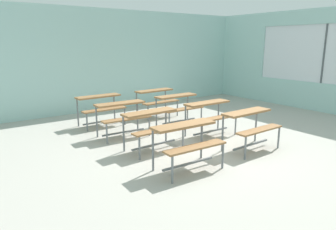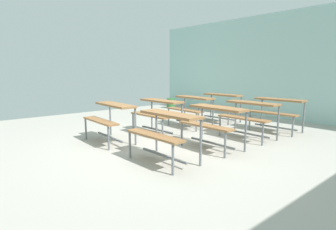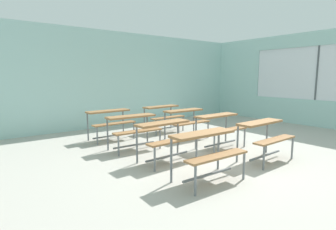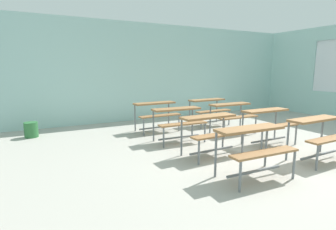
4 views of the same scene
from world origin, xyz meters
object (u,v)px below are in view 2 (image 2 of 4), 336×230
at_px(desk_bench_r0c0, 110,113).
at_px(desk_bench_r3c0, 220,101).
at_px(desk_bench_r1c0, 158,108).
at_px(desk_bench_r2c0, 191,104).
at_px(desk_bench_r0c1, 165,125).
at_px(desk_bench_r3c1, 277,107).
at_px(desk_bench_r2c1, 249,111).
at_px(trash_bin, 171,103).
at_px(desk_bench_r1c1, 214,117).

relative_size(desk_bench_r0c0, desk_bench_r3c0, 1.00).
height_order(desk_bench_r1c0, desk_bench_r2c0, same).
xyz_separation_m(desk_bench_r0c1, desk_bench_r1c0, (-1.53, 1.08, 0.00)).
bearing_deg(desk_bench_r3c0, desk_bench_r3c1, -2.50).
distance_m(desk_bench_r2c0, desk_bench_r3c1, 1.98).
xyz_separation_m(desk_bench_r0c0, desk_bench_r3c1, (1.62, 3.34, 0.00)).
relative_size(desk_bench_r0c0, desk_bench_r1c0, 1.00).
height_order(desk_bench_r2c1, desk_bench_r3c0, same).
distance_m(desk_bench_r0c0, trash_bin, 5.10).
height_order(desk_bench_r1c1, trash_bin, desk_bench_r1c1).
height_order(desk_bench_r0c1, desk_bench_r1c1, same).
distance_m(desk_bench_r0c0, desk_bench_r2c0, 2.23).
xyz_separation_m(desk_bench_r0c1, desk_bench_r2c0, (-1.61, 2.19, 0.00)).
relative_size(desk_bench_r1c0, desk_bench_r3c1, 0.99).
height_order(desk_bench_r0c0, desk_bench_r3c0, same).
bearing_deg(desk_bench_r2c0, trash_bin, 148.70).
relative_size(desk_bench_r0c0, trash_bin, 3.10).
bearing_deg(desk_bench_r1c1, desk_bench_r0c0, -143.76).
bearing_deg(desk_bench_r3c0, desk_bench_r1c1, -55.38).
bearing_deg(desk_bench_r1c1, desk_bench_r3c0, 126.53).
bearing_deg(trash_bin, desk_bench_r1c1, -33.29).
distance_m(desk_bench_r0c1, desk_bench_r1c1, 1.12).
bearing_deg(desk_bench_r1c0, desk_bench_r2c0, 91.93).
bearing_deg(desk_bench_r0c0, desk_bench_r2c1, 57.54).
bearing_deg(desk_bench_r3c1, desk_bench_r2c1, -94.91).
height_order(desk_bench_r2c0, desk_bench_r3c1, same).
distance_m(desk_bench_r1c0, desk_bench_r2c0, 1.11).
bearing_deg(trash_bin, desk_bench_r0c0, -54.57).
xyz_separation_m(desk_bench_r1c1, desk_bench_r3c1, (0.02, 2.18, 0.00)).
xyz_separation_m(desk_bench_r0c0, desk_bench_r1c1, (1.59, 1.16, 0.00)).
bearing_deg(desk_bench_r3c0, desk_bench_r1c0, -89.47).
xyz_separation_m(desk_bench_r0c0, desk_bench_r3c0, (-0.03, 3.36, 0.00)).
bearing_deg(desk_bench_r2c1, desk_bench_r0c0, -124.54).
relative_size(desk_bench_r1c0, desk_bench_r1c1, 1.02).
bearing_deg(desk_bench_r3c0, desk_bench_r2c1, -35.47).
distance_m(desk_bench_r0c1, desk_bench_r3c1, 3.30).
height_order(desk_bench_r1c1, desk_bench_r2c0, same).
bearing_deg(desk_bench_r1c0, desk_bench_r2c1, 35.74).
relative_size(desk_bench_r0c0, desk_bench_r3c1, 0.99).
height_order(desk_bench_r0c1, desk_bench_r1c0, same).
relative_size(desk_bench_r1c1, trash_bin, 3.05).
distance_m(desk_bench_r1c0, desk_bench_r3c1, 2.72).
relative_size(desk_bench_r1c1, desk_bench_r2c0, 0.98).
relative_size(desk_bench_r0c1, desk_bench_r1c0, 0.99).
xyz_separation_m(desk_bench_r0c1, trash_bin, (-4.54, 4.11, -0.38)).
distance_m(desk_bench_r1c1, desk_bench_r3c0, 2.74).
bearing_deg(desk_bench_r0c1, desk_bench_r3c0, 114.65).
bearing_deg(desk_bench_r3c1, desk_bench_r2c0, -148.30).
height_order(desk_bench_r1c1, desk_bench_r3c1, same).
height_order(desk_bench_r1c1, desk_bench_r2c1, same).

